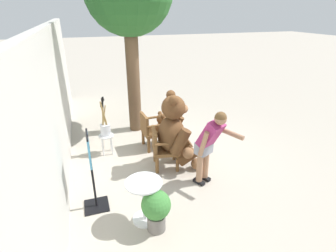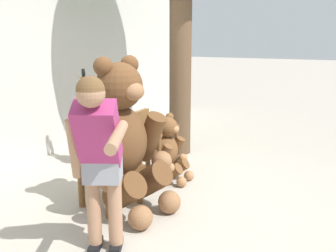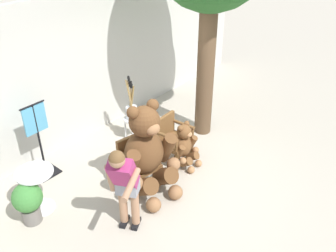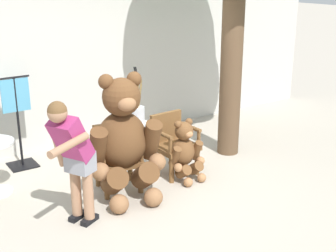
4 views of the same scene
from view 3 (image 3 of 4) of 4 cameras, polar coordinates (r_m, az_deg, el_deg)
ground_plane at (r=6.48m, az=1.11°, el=-8.37°), size 60.00×60.00×0.00m
back_wall at (r=7.28m, az=-13.78°, el=8.34°), size 10.00×0.16×2.80m
wooden_chair_left at (r=6.17m, az=-4.73°, el=-5.38°), size 0.64×0.61×0.86m
wooden_chair_right at (r=6.71m, az=0.62°, el=-1.86°), size 0.59×0.55×0.86m
teddy_bear_large at (r=5.81m, az=-3.16°, el=-3.94°), size 0.99×0.99×1.61m
teddy_bear_small at (r=6.59m, az=2.59°, el=-3.00°), size 0.52×0.50×0.86m
person_visitor at (r=5.08m, az=-6.67°, el=-8.39°), size 0.69×0.70×1.53m
white_stool at (r=7.40m, az=-5.48°, el=0.47°), size 0.34×0.34×0.46m
brush_bucket at (r=7.25m, az=-5.60°, el=2.59°), size 0.22×0.22×0.92m
round_side_table at (r=6.01m, az=-19.30°, el=-8.64°), size 0.56×0.56×0.72m
potted_plant at (r=5.88m, az=-20.55°, el=-10.62°), size 0.44×0.44×0.68m
clothing_display_stand at (r=6.59m, az=-19.06°, el=-1.83°), size 0.44×0.40×1.36m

